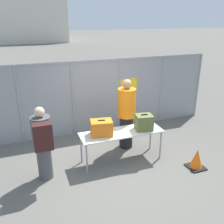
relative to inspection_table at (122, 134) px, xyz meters
The scene contains 10 objects.
ground_plane 0.70m from the inspection_table, 118.13° to the left, with size 120.00×120.00×0.00m, color #605E56.
fence_section 1.91m from the inspection_table, 90.58° to the left, with size 7.28×0.07×2.17m.
inspection_table is the anchor object (origin of this frame).
suitcase_orange 0.54m from the inspection_table, behind, with size 0.54×0.43×0.37m.
suitcase_olive 0.60m from the inspection_table, ahead, with size 0.44×0.39×0.40m.
traveler_hooded 1.82m from the inspection_table, behind, with size 0.40×0.63×1.63m.
security_worker_near 0.75m from the inspection_table, 57.64° to the left, with size 0.46×0.46×1.85m.
utility_trailer 3.71m from the inspection_table, 56.68° to the left, with size 3.49×2.13×0.73m.
distant_hangar 36.03m from the inspection_table, 95.09° to the left, with size 15.67×12.88×6.26m.
traffic_cone 1.82m from the inspection_table, 31.21° to the right, with size 0.38×0.38×0.48m.
Camera 1 is at (-2.03, -4.93, 3.30)m, focal length 40.00 mm.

